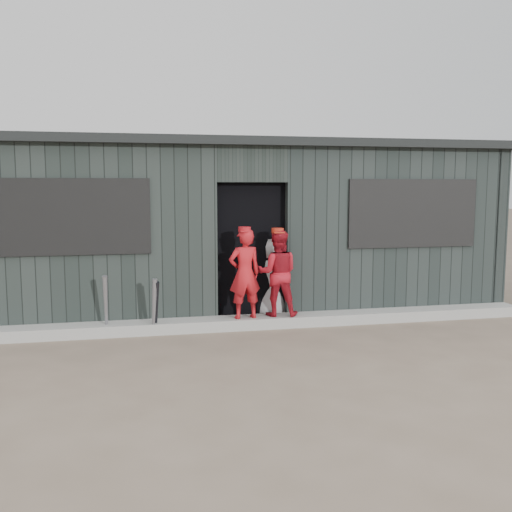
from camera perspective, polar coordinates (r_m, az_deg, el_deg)
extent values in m
plane|color=brown|center=(6.26, 3.49, -11.08)|extent=(80.00, 80.00, 0.00)
cube|color=gray|center=(7.95, -0.03, -6.62)|extent=(8.00, 0.36, 0.15)
cone|color=gray|center=(7.64, -14.79, -4.82)|extent=(0.07, 0.28, 0.82)
cone|color=gray|center=(7.53, -10.17, -5.07)|extent=(0.12, 0.20, 0.77)
cone|color=black|center=(7.59, -9.95, -5.12)|extent=(0.09, 0.28, 0.73)
imported|color=red|center=(7.74, -1.14, -1.78)|extent=(0.49, 0.36, 1.23)
imported|color=#A71421|center=(7.91, 2.15, -1.70)|extent=(0.67, 0.57, 1.20)
imported|color=#A4A4A4|center=(8.32, 1.53, -2.26)|extent=(0.59, 0.39, 1.22)
cube|color=black|center=(9.40, -2.15, 2.43)|extent=(7.60, 2.70, 2.20)
cube|color=#262D2B|center=(7.89, -16.67, 1.65)|extent=(3.50, 0.20, 2.50)
cube|color=#262E2C|center=(8.76, 14.14, 2.22)|extent=(3.50, 0.20, 2.50)
cube|color=#252C29|center=(8.01, -0.45, 9.17)|extent=(1.00, 0.20, 0.50)
cube|color=#252C29|center=(10.77, 18.77, 2.90)|extent=(0.20, 3.00, 2.50)
cube|color=#272E2C|center=(10.78, -3.43, 3.25)|extent=(8.00, 0.20, 2.50)
cube|color=black|center=(9.40, -2.19, 10.72)|extent=(8.30, 3.30, 0.12)
cube|color=black|center=(7.77, -17.92, 3.74)|extent=(2.00, 0.04, 1.00)
cube|color=black|center=(8.70, 15.44, 4.13)|extent=(2.00, 0.04, 1.00)
cube|color=black|center=(8.28, -3.62, 2.85)|extent=(0.24, 0.24, 0.99)
cube|color=black|center=(8.48, -0.62, 2.62)|extent=(0.25, 0.22, 0.86)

